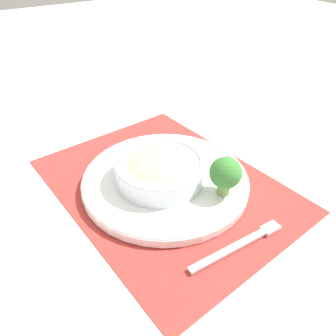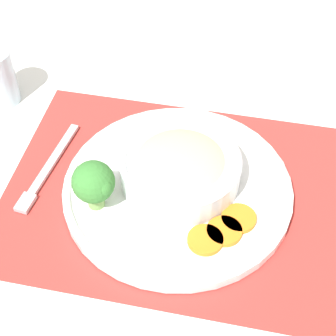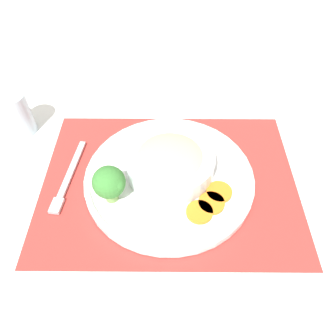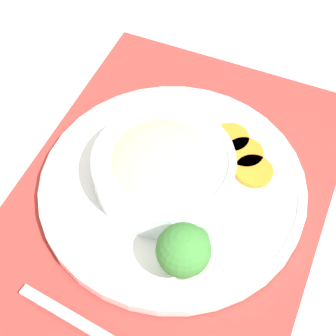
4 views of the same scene
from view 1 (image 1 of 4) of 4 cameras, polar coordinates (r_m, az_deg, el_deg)
The scene contains 9 objects.
ground_plane at distance 0.66m, azimuth -0.48°, elevation -3.01°, with size 4.00×4.00×0.00m, color white.
placemat at distance 0.66m, azimuth -0.49°, elevation -2.87°, with size 0.53×0.42×0.00m.
plate at distance 0.65m, azimuth -0.49°, elevation -1.97°, with size 0.33×0.33×0.02m.
bowl at distance 0.62m, azimuth -1.27°, elevation -0.24°, with size 0.17×0.17×0.05m.
broccoli_floret at distance 0.59m, azimuth 9.97°, elevation -0.90°, with size 0.06×0.06×0.08m.
carrot_slice_near at distance 0.72m, azimuth 2.31°, elevation 3.26°, with size 0.05×0.05×0.01m.
carrot_slice_middle at distance 0.73m, azimuth 0.01°, elevation 3.52°, with size 0.05×0.05×0.01m.
carrot_slice_far at distance 0.73m, azimuth -2.32°, elevation 3.40°, with size 0.05×0.05×0.01m.
fork at distance 0.56m, azimuth 13.31°, elevation -12.35°, with size 0.02×0.18×0.01m.
Camera 1 is at (0.43, -0.27, 0.42)m, focal length 35.00 mm.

